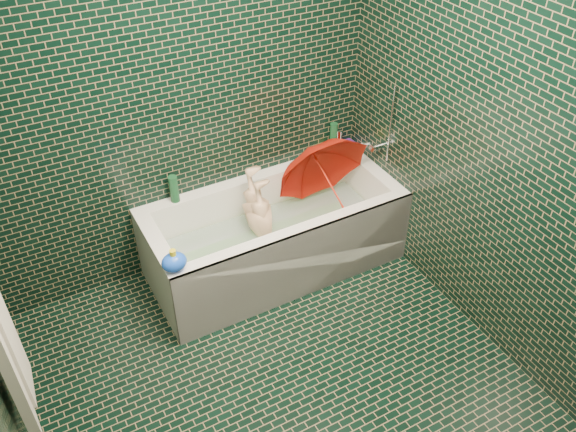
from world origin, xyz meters
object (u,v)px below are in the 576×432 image
umbrella (329,183)px  bath_toy (174,262)px  child (263,230)px  rubber_duck (330,148)px  bathtub (275,243)px

umbrella → bath_toy: 1.22m
child → umbrella: bearing=91.9°
rubber_duck → child: bearing=-155.8°
rubber_duck → umbrella: bearing=-120.8°
bathtub → child: bathtub is taller
umbrella → child: bearing=175.6°
child → umbrella: size_ratio=1.43×
umbrella → rubber_duck: (0.23, 0.36, 0.00)m
bathtub → child: (-0.06, 0.05, 0.10)m
child → rubber_duck: 0.81m
bath_toy → umbrella: bearing=0.0°
bathtub → umbrella: (0.40, -0.02, 0.38)m
bathtub → bath_toy: 0.93m
rubber_duck → bathtub: bearing=-150.2°
child → bath_toy: (-0.73, -0.34, 0.30)m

